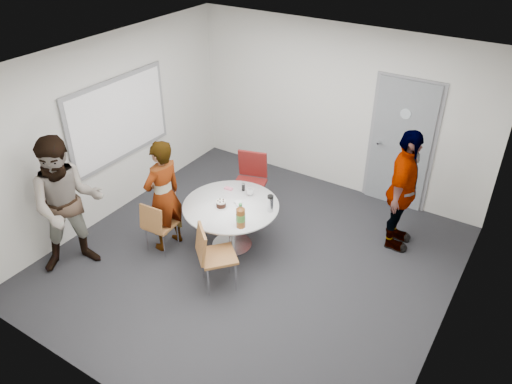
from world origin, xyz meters
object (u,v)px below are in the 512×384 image
Objects in this scene: table at (233,212)px; chair_near_right at (211,252)px; whiteboard at (119,119)px; person_right at (402,191)px; door at (401,145)px; chair_near_left at (157,223)px; chair_far at (251,176)px; person_left at (68,205)px; person_main at (163,196)px.

table reaches higher than chair_near_right.
whiteboard is 1.07× the size of person_right.
chair_near_left is (-2.31, -3.00, -0.55)m from door.
chair_far is (1.75, 0.86, -0.85)m from whiteboard.
person_right reaches higher than chair_near_left.
door reaches higher than table.
chair_near_left is at bearing -141.86° from table.
person_right is (2.21, 0.36, 0.29)m from chair_far.
table is 0.70× the size of person_left.
table is 1.34× the size of chair_far.
chair_far reaches higher than chair_near_left.
person_main is 3.23m from person_right.
table is 0.74× the size of person_right.
table is at bearing 147.06° from chair_near_right.
person_main is 0.87× the size of person_left.
chair_near_right is at bearing 134.68° from person_right.
person_left is (-0.74, -0.77, 0.47)m from chair_near_left.
person_right is at bearing 31.78° from chair_near_left.
person_left reaches higher than chair_near_right.
chair_far is (-0.54, 1.74, 0.05)m from chair_near_right.
door is at bearing 48.59° from chair_near_left.
person_main is at bearing 85.25° from chair_near_left.
person_right reaches higher than chair_near_right.
person_main is at bearing 53.70° from chair_far.
chair_far is (-0.31, 0.93, -0.00)m from table.
chair_far reaches higher than chair_near_right.
chair_near_right is (0.23, -0.81, -0.05)m from table.
person_left is at bearing -30.08° from person_main.
door is at bearing 148.30° from person_main.
person_right is (1.89, 1.29, 0.29)m from table.
door is 2.35× the size of chair_near_right.
table is 0.96m from person_main.
person_left is 1.06× the size of person_right.
person_left is at bearing -71.05° from whiteboard.
table is (-1.50, -2.36, -0.42)m from door.
person_left is at bearing 121.21° from person_right.
chair_near_left is 3.36m from person_right.
whiteboard is at bearing -105.36° from person_main.
door reaches higher than whiteboard.
table is 2.13m from person_left.
person_left is (-1.24, -2.35, 0.34)m from chair_far.
person_left reaches higher than table.
person_main reaches higher than chair_near_right.
door reaches higher than chair_far.
whiteboard is 1.50m from person_main.
chair_near_left is at bearing 6.69° from person_main.
chair_near_right is at bearing -12.74° from chair_near_left.
person_main is (-2.31, -2.81, -0.21)m from door.
chair_near_left is 0.42× the size of person_left.
table is 0.98m from chair_far.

